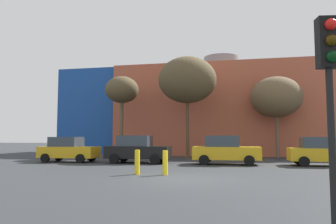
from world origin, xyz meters
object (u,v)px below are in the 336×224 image
(parked_car_2, at_px, (225,150))
(bare_tree_2, at_px, (187,80))
(bare_tree_1, at_px, (122,91))
(parked_car_0, at_px, (68,149))
(bollard_yellow_0, at_px, (137,162))
(traffic_light_near_right, at_px, (330,74))
(bare_tree_0, at_px, (276,97))
(parked_car_1, at_px, (137,149))
(parked_car_3, at_px, (322,152))
(bollard_yellow_1, at_px, (165,163))

(parked_car_2, xyz_separation_m, bare_tree_2, (-3.27, 5.47, 5.71))
(bare_tree_1, bearing_deg, parked_car_0, -107.52)
(bare_tree_1, bearing_deg, bare_tree_2, -4.32)
(bare_tree_2, xyz_separation_m, bollard_yellow_0, (-0.65, -12.25, -6.06))
(parked_car_0, relative_size, bare_tree_2, 0.48)
(traffic_light_near_right, distance_m, bare_tree_0, 23.49)
(parked_car_1, bearing_deg, bollard_yellow_0, -73.08)
(parked_car_0, distance_m, parked_car_2, 11.17)
(bare_tree_0, bearing_deg, parked_car_0, -153.32)
(parked_car_2, relative_size, bare_tree_1, 0.59)
(parked_car_3, bearing_deg, bollard_yellow_1, -141.49)
(parked_car_0, height_order, traffic_light_near_right, traffic_light_near_right)
(parked_car_3, bearing_deg, bare_tree_1, 158.66)
(bollard_yellow_1, bearing_deg, parked_car_3, 38.51)
(traffic_light_near_right, xyz_separation_m, bare_tree_2, (-5.49, 21.03, 3.83))
(bare_tree_2, bearing_deg, bollard_yellow_0, -93.02)
(parked_car_0, bearing_deg, bollard_yellow_1, -38.07)
(bollard_yellow_0, bearing_deg, bare_tree_2, 86.98)
(parked_car_1, bearing_deg, bare_tree_1, 119.24)
(bare_tree_1, bearing_deg, parked_car_1, -60.76)
(traffic_light_near_right, xyz_separation_m, bare_tree_1, (-11.52, 21.49, 3.18))
(parked_car_2, xyz_separation_m, bollard_yellow_1, (-2.58, -6.73, -0.36))
(parked_car_2, relative_size, traffic_light_near_right, 1.13)
(bare_tree_2, bearing_deg, parked_car_1, -116.31)
(traffic_light_near_right, bearing_deg, bare_tree_1, -160.23)
(parked_car_3, distance_m, traffic_light_near_right, 16.10)
(bare_tree_2, distance_m, bollard_yellow_0, 13.68)
(parked_car_0, xyz_separation_m, parked_car_1, (5.19, -0.00, 0.04))
(parked_car_2, bearing_deg, bollard_yellow_0, -120.06)
(parked_car_2, relative_size, parked_car_3, 1.05)
(traffic_light_near_right, height_order, bollard_yellow_1, traffic_light_near_right)
(parked_car_1, bearing_deg, traffic_light_near_right, -62.21)
(parked_car_0, distance_m, bare_tree_0, 17.74)
(parked_car_0, relative_size, bollard_yellow_0, 3.59)
(parked_car_2, xyz_separation_m, bollard_yellow_0, (-3.92, -6.77, -0.35))
(parked_car_1, distance_m, bollard_yellow_1, 7.55)
(parked_car_1, distance_m, parked_car_3, 11.85)
(parked_car_0, xyz_separation_m, bollard_yellow_1, (8.59, -6.73, -0.32))
(parked_car_2, height_order, parked_car_3, parked_car_2)
(parked_car_1, relative_size, bollard_yellow_1, 3.82)
(parked_car_1, bearing_deg, parked_car_2, 0.00)
(traffic_light_near_right, xyz_separation_m, bollard_yellow_0, (-6.14, 8.79, -2.23))
(parked_car_3, bearing_deg, parked_car_1, 180.00)
(parked_car_0, height_order, parked_car_3, parked_car_0)
(bare_tree_2, bearing_deg, parked_car_0, -145.27)
(parked_car_0, height_order, bare_tree_1, bare_tree_1)
(bollard_yellow_1, bearing_deg, traffic_light_near_right, -61.47)
(parked_car_3, bearing_deg, bollard_yellow_0, -145.34)
(parked_car_3, height_order, traffic_light_near_right, traffic_light_near_right)
(parked_car_0, xyz_separation_m, traffic_light_near_right, (13.39, -15.56, 1.91))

